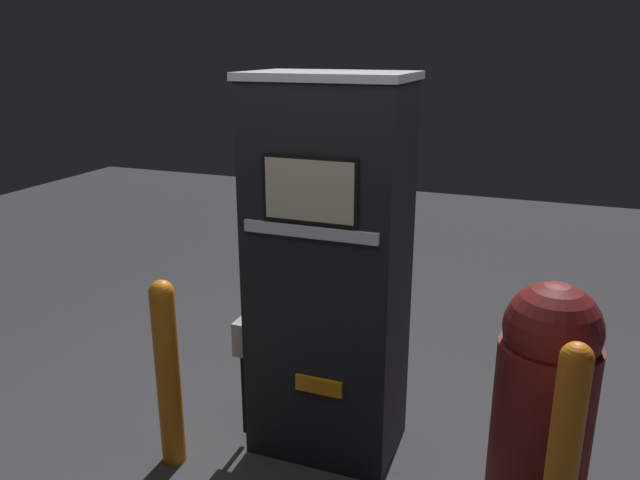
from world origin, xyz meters
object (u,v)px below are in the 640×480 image
(safety_bollard_far, at_px, (563,457))
(trash_bin, at_px, (545,394))
(gas_pump, at_px, (328,273))
(safety_bollard, at_px, (168,370))

(safety_bollard_far, bearing_deg, trash_bin, 101.06)
(trash_bin, bearing_deg, gas_pump, 176.96)
(safety_bollard_far, bearing_deg, gas_pump, 156.98)
(safety_bollard, distance_m, trash_bin, 1.95)
(trash_bin, distance_m, safety_bollard_far, 0.48)
(gas_pump, height_order, trash_bin, gas_pump)
(safety_bollard, relative_size, safety_bollard_far, 0.97)
(safety_bollard, distance_m, safety_bollard_far, 2.00)
(safety_bollard, xyz_separation_m, trash_bin, (1.91, 0.41, 0.03))
(gas_pump, height_order, safety_bollard_far, gas_pump)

